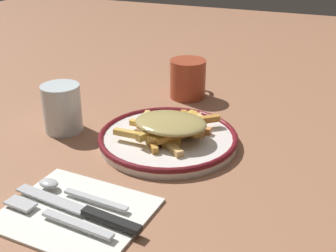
{
  "coord_description": "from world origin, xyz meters",
  "views": [
    {
      "loc": [
        -0.66,
        -0.26,
        0.37
      ],
      "look_at": [
        0.0,
        0.0,
        0.04
      ],
      "focal_mm": 47.4,
      "sensor_mm": 36.0,
      "label": 1
    }
  ],
  "objects_px": {
    "water_glass": "(62,108)",
    "coffee_mug": "(188,79)",
    "napkin": "(76,212)",
    "spoon": "(67,190)",
    "fries_heap": "(171,125)",
    "knife": "(86,211)",
    "plate": "(168,138)",
    "fork": "(57,217)"
  },
  "relations": [
    {
      "from": "spoon",
      "to": "water_glass",
      "type": "relative_size",
      "value": 1.68
    },
    {
      "from": "fries_heap",
      "to": "knife",
      "type": "xyz_separation_m",
      "value": [
        -0.24,
        0.03,
        -0.03
      ]
    },
    {
      "from": "fries_heap",
      "to": "knife",
      "type": "height_order",
      "value": "fries_heap"
    },
    {
      "from": "fork",
      "to": "knife",
      "type": "bearing_deg",
      "value": -52.04
    },
    {
      "from": "napkin",
      "to": "coffee_mug",
      "type": "distance_m",
      "value": 0.47
    },
    {
      "from": "fries_heap",
      "to": "napkin",
      "type": "xyz_separation_m",
      "value": [
        -0.24,
        0.05,
        -0.03
      ]
    },
    {
      "from": "napkin",
      "to": "plate",
      "type": "bearing_deg",
      "value": -9.35
    },
    {
      "from": "fork",
      "to": "knife",
      "type": "distance_m",
      "value": 0.04
    },
    {
      "from": "knife",
      "to": "spoon",
      "type": "relative_size",
      "value": 1.38
    },
    {
      "from": "fork",
      "to": "napkin",
      "type": "bearing_deg",
      "value": -24.49
    },
    {
      "from": "fries_heap",
      "to": "water_glass",
      "type": "xyz_separation_m",
      "value": [
        -0.02,
        0.21,
        0.01
      ]
    },
    {
      "from": "fries_heap",
      "to": "knife",
      "type": "bearing_deg",
      "value": 173.49
    },
    {
      "from": "water_glass",
      "to": "coffee_mug",
      "type": "distance_m",
      "value": 0.3
    },
    {
      "from": "knife",
      "to": "spoon",
      "type": "height_order",
      "value": "spoon"
    },
    {
      "from": "napkin",
      "to": "spoon",
      "type": "relative_size",
      "value": 1.27
    },
    {
      "from": "knife",
      "to": "water_glass",
      "type": "bearing_deg",
      "value": 39.61
    },
    {
      "from": "napkin",
      "to": "water_glass",
      "type": "distance_m",
      "value": 0.28
    },
    {
      "from": "knife",
      "to": "coffee_mug",
      "type": "bearing_deg",
      "value": 2.74
    },
    {
      "from": "plate",
      "to": "water_glass",
      "type": "xyz_separation_m",
      "value": [
        -0.02,
        0.21,
        0.03
      ]
    },
    {
      "from": "plate",
      "to": "knife",
      "type": "xyz_separation_m",
      "value": [
        -0.24,
        0.02,
        0.0
      ]
    },
    {
      "from": "napkin",
      "to": "spoon",
      "type": "distance_m",
      "value": 0.05
    },
    {
      "from": "fries_heap",
      "to": "spoon",
      "type": "relative_size",
      "value": 1.13
    },
    {
      "from": "fork",
      "to": "knife",
      "type": "relative_size",
      "value": 0.84
    },
    {
      "from": "fries_heap",
      "to": "spoon",
      "type": "bearing_deg",
      "value": 158.76
    },
    {
      "from": "fries_heap",
      "to": "knife",
      "type": "distance_m",
      "value": 0.25
    },
    {
      "from": "spoon",
      "to": "coffee_mug",
      "type": "bearing_deg",
      "value": -3.97
    },
    {
      "from": "napkin",
      "to": "fork",
      "type": "bearing_deg",
      "value": 155.51
    },
    {
      "from": "plate",
      "to": "water_glass",
      "type": "distance_m",
      "value": 0.21
    },
    {
      "from": "fries_heap",
      "to": "coffee_mug",
      "type": "distance_m",
      "value": 0.24
    },
    {
      "from": "coffee_mug",
      "to": "water_glass",
      "type": "bearing_deg",
      "value": 147.23
    },
    {
      "from": "napkin",
      "to": "coffee_mug",
      "type": "xyz_separation_m",
      "value": [
        0.47,
        0.0,
        0.04
      ]
    },
    {
      "from": "plate",
      "to": "spoon",
      "type": "relative_size",
      "value": 1.65
    },
    {
      "from": "water_glass",
      "to": "fries_heap",
      "type": "bearing_deg",
      "value": -84.9
    },
    {
      "from": "knife",
      "to": "coffee_mug",
      "type": "relative_size",
      "value": 1.96
    },
    {
      "from": "fries_heap",
      "to": "water_glass",
      "type": "height_order",
      "value": "water_glass"
    },
    {
      "from": "fries_heap",
      "to": "fork",
      "type": "height_order",
      "value": "fries_heap"
    },
    {
      "from": "fries_heap",
      "to": "spoon",
      "type": "xyz_separation_m",
      "value": [
        -0.21,
        0.08,
        -0.03
      ]
    },
    {
      "from": "fork",
      "to": "coffee_mug",
      "type": "distance_m",
      "value": 0.5
    },
    {
      "from": "knife",
      "to": "fries_heap",
      "type": "bearing_deg",
      "value": -6.51
    },
    {
      "from": "coffee_mug",
      "to": "napkin",
      "type": "bearing_deg",
      "value": -179.51
    },
    {
      "from": "knife",
      "to": "coffee_mug",
      "type": "xyz_separation_m",
      "value": [
        0.48,
        0.02,
        0.03
      ]
    },
    {
      "from": "knife",
      "to": "spoon",
      "type": "bearing_deg",
      "value": 57.82
    }
  ]
}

